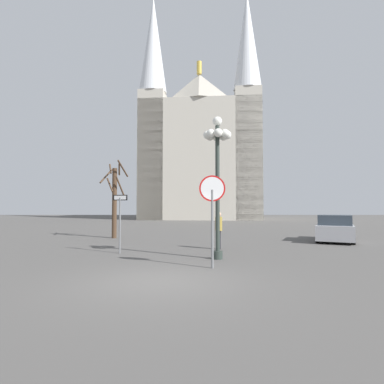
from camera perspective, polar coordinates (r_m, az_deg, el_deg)
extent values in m
plane|color=#514F4C|center=(8.66, -5.54, -15.74)|extent=(120.00, 120.00, 0.00)
cube|color=#BCB5A5|center=(49.76, 2.03, 5.02)|extent=(18.34, 15.07, 16.97)
pyramid|color=#BCB5A5|center=(46.66, 1.57, 18.53)|extent=(6.17, 2.54, 3.50)
cylinder|color=gold|center=(47.67, 1.56, 21.51)|extent=(0.70, 0.70, 1.80)
cube|color=#BCB5A5|center=(45.88, -6.89, 6.51)|extent=(3.93, 3.93, 18.29)
cone|color=silver|center=(51.05, -6.78, 24.95)|extent=(3.98, 3.98, 14.41)
cube|color=#BCB5A5|center=(45.01, 10.36, 6.70)|extent=(3.93, 3.93, 18.29)
cone|color=silver|center=(50.27, 10.20, 25.44)|extent=(3.98, 3.98, 14.41)
cylinder|color=slate|center=(10.17, 3.95, -6.64)|extent=(0.08, 0.08, 2.50)
cylinder|color=red|center=(10.16, 3.93, 0.65)|extent=(0.84, 0.04, 0.84)
cylinder|color=white|center=(10.14, 3.94, 0.66)|extent=(0.74, 0.01, 0.74)
cylinder|color=slate|center=(13.63, -12.64, -5.90)|extent=(0.07, 0.07, 2.33)
cube|color=black|center=(13.61, -12.59, -1.00)|extent=(0.65, 0.22, 0.23)
cube|color=white|center=(13.59, -12.61, -1.00)|extent=(0.54, 0.17, 0.16)
cylinder|color=#2D3833|center=(11.89, 4.89, 0.02)|extent=(0.16, 0.16, 5.01)
cylinder|color=#2D3833|center=(12.02, 4.93, -11.28)|extent=(0.36, 0.36, 0.30)
sphere|color=white|center=(12.30, 4.84, 12.61)|extent=(0.36, 0.36, 0.36)
sphere|color=white|center=(12.21, 6.62, 10.20)|extent=(0.32, 0.32, 0.32)
cylinder|color=#2D3833|center=(12.19, 5.74, 10.22)|extent=(0.05, 0.37, 0.05)
sphere|color=white|center=(12.45, 5.98, 9.95)|extent=(0.32, 0.32, 0.32)
cylinder|color=#2D3833|center=(12.31, 5.42, 10.09)|extent=(0.30, 0.30, 0.05)
sphere|color=white|center=(12.54, 4.72, 9.86)|extent=(0.32, 0.32, 0.32)
cylinder|color=#2D3833|center=(12.36, 4.78, 10.04)|extent=(0.37, 0.05, 0.05)
sphere|color=white|center=(12.41, 3.53, 9.98)|extent=(0.32, 0.32, 0.32)
cylinder|color=#2D3833|center=(12.29, 4.18, 10.11)|extent=(0.30, 0.30, 0.05)
sphere|color=white|center=(12.15, 3.08, 10.25)|extent=(0.32, 0.32, 0.32)
cylinder|color=#2D3833|center=(12.16, 3.97, 10.24)|extent=(0.05, 0.37, 0.05)
sphere|color=white|center=(11.90, 3.68, 10.53)|extent=(0.32, 0.32, 0.32)
cylinder|color=#2D3833|center=(12.04, 4.27, 10.38)|extent=(0.30, 0.30, 0.05)
sphere|color=white|center=(11.82, 5.00, 10.63)|extent=(0.32, 0.32, 0.32)
cylinder|color=#2D3833|center=(12.00, 4.93, 10.43)|extent=(0.37, 0.05, 0.05)
sphere|color=white|center=(11.95, 6.23, 10.49)|extent=(0.32, 0.32, 0.32)
cylinder|color=#2D3833|center=(12.06, 5.54, 10.36)|extent=(0.30, 0.30, 0.05)
cylinder|color=#473323|center=(20.05, -13.58, -1.94)|extent=(0.29, 0.29, 4.31)
cylinder|color=#473323|center=(20.48, -14.99, 2.79)|extent=(0.52, 1.26, 1.01)
cylinder|color=#473323|center=(19.89, -12.12, 4.15)|extent=(0.47, 1.17, 0.95)
cylinder|color=#473323|center=(20.17, -12.75, 4.01)|extent=(0.22, 0.63, 0.71)
cylinder|color=#473323|center=(19.93, -14.36, 1.24)|extent=(0.58, 0.60, 0.91)
cylinder|color=#473323|center=(19.85, -12.64, 1.12)|extent=(0.44, 0.84, 1.17)
cylinder|color=#473323|center=(20.14, -14.27, 4.08)|extent=(0.33, 0.60, 0.67)
cube|color=#B7B7BC|center=(19.58, 24.70, -6.49)|extent=(3.37, 4.41, 0.79)
cube|color=#333D47|center=(19.34, 24.66, -4.56)|extent=(2.46, 2.74, 0.55)
cylinder|color=black|center=(20.97, 22.43, -6.86)|extent=(0.47, 0.67, 0.64)
cylinder|color=black|center=(20.96, 27.04, -6.78)|extent=(0.47, 0.67, 0.64)
cylinder|color=black|center=(18.27, 22.03, -7.55)|extent=(0.47, 0.67, 0.64)
cylinder|color=black|center=(18.25, 27.33, -7.46)|extent=(0.47, 0.67, 0.64)
cylinder|color=black|center=(14.55, 4.99, -8.66)|extent=(0.12, 0.12, 0.85)
cylinder|color=black|center=(14.69, 5.23, -8.59)|extent=(0.12, 0.12, 0.85)
cylinder|color=olive|center=(14.56, 5.10, -5.73)|extent=(0.32, 0.32, 0.63)
sphere|color=tan|center=(14.54, 5.09, -4.03)|extent=(0.23, 0.23, 0.23)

